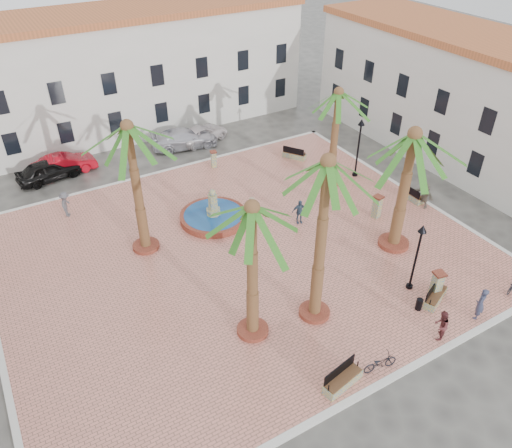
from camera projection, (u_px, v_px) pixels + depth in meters
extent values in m
plane|color=#56544F|center=(241.00, 252.00, 28.63)|extent=(120.00, 120.00, 0.00)
cube|color=tan|center=(241.00, 251.00, 28.59)|extent=(26.00, 22.00, 0.15)
cube|color=silver|center=(168.00, 170.00, 36.37)|extent=(26.30, 0.30, 0.16)
cube|color=silver|center=(368.00, 391.00, 20.80)|extent=(26.30, 0.30, 0.16)
cube|color=silver|center=(408.00, 191.00, 33.95)|extent=(0.30, 22.30, 0.16)
cube|color=silver|center=(121.00, 75.00, 40.20)|extent=(30.00, 7.00, 9.00)
cube|color=#BD6133|center=(111.00, 13.00, 37.48)|extent=(30.40, 7.40, 0.50)
cube|color=black|center=(12.00, 144.00, 35.19)|extent=(1.00, 0.12, 1.60)
cube|color=black|center=(66.00, 132.00, 36.74)|extent=(1.00, 0.12, 1.60)
cube|color=black|center=(116.00, 122.00, 38.29)|extent=(1.00, 0.12, 1.60)
cube|color=black|center=(161.00, 112.00, 39.83)|extent=(1.00, 0.12, 1.60)
cube|color=black|center=(204.00, 104.00, 41.38)|extent=(1.00, 0.12, 1.60)
cube|color=black|center=(243.00, 95.00, 42.93)|extent=(1.00, 0.12, 1.60)
cube|color=black|center=(280.00, 88.00, 44.48)|extent=(1.00, 0.12, 1.60)
cube|color=black|center=(56.00, 93.00, 35.02)|extent=(1.00, 0.12, 1.60)
cube|color=black|center=(109.00, 84.00, 36.57)|extent=(1.00, 0.12, 1.60)
cube|color=black|center=(157.00, 75.00, 38.11)|extent=(1.00, 0.12, 1.60)
cube|color=black|center=(202.00, 67.00, 39.66)|extent=(1.00, 0.12, 1.60)
cube|color=black|center=(243.00, 60.00, 41.21)|extent=(1.00, 0.12, 1.60)
cube|color=black|center=(281.00, 54.00, 42.76)|extent=(1.00, 0.12, 1.60)
cube|color=silver|center=(470.00, 104.00, 35.86)|extent=(7.00, 26.00, 8.50)
cube|color=#BD6133|center=(486.00, 39.00, 33.28)|extent=(7.40, 26.40, 0.50)
cube|color=black|center=(476.00, 164.00, 32.74)|extent=(0.12, 1.00, 1.60)
cube|color=black|center=(433.00, 142.00, 35.36)|extent=(0.12, 1.00, 1.60)
cube|color=black|center=(396.00, 124.00, 37.99)|extent=(0.12, 1.00, 1.60)
cube|color=black|center=(364.00, 108.00, 40.62)|extent=(0.12, 1.00, 1.60)
cube|color=black|center=(336.00, 94.00, 43.25)|extent=(0.12, 1.00, 1.60)
cube|color=black|center=(488.00, 121.00, 31.02)|extent=(0.12, 1.00, 1.60)
cube|color=black|center=(442.00, 102.00, 33.64)|extent=(0.12, 1.00, 1.60)
cube|color=black|center=(403.00, 85.00, 36.27)|extent=(0.12, 1.00, 1.60)
cube|color=black|center=(369.00, 71.00, 38.90)|extent=(0.12, 1.00, 1.60)
cube|color=black|center=(340.00, 59.00, 41.53)|extent=(0.12, 1.00, 1.60)
cylinder|color=brown|center=(214.00, 217.00, 30.95)|extent=(4.18, 4.18, 0.40)
cylinder|color=#194C8C|center=(214.00, 214.00, 30.85)|extent=(3.68, 3.68, 0.06)
cylinder|color=gray|center=(213.00, 214.00, 30.84)|extent=(0.90, 0.90, 0.80)
cylinder|color=gray|center=(213.00, 203.00, 30.38)|extent=(0.60, 0.60, 1.19)
sphere|color=gray|center=(212.00, 193.00, 29.95)|extent=(0.44, 0.44, 0.44)
cylinder|color=brown|center=(146.00, 246.00, 28.66)|extent=(1.53, 1.53, 0.23)
cylinder|color=brown|center=(137.00, 190.00, 26.51)|extent=(0.50, 0.50, 7.30)
sphere|color=brown|center=(127.00, 126.00, 24.41)|extent=(0.67, 0.67, 0.67)
cylinder|color=brown|center=(253.00, 330.00, 23.38)|extent=(1.49, 1.49, 0.22)
cylinder|color=brown|center=(252.00, 273.00, 21.38)|extent=(0.48, 0.48, 6.74)
sphere|color=brown|center=(252.00, 207.00, 19.45)|extent=(0.65, 0.65, 0.65)
cylinder|color=brown|center=(314.00, 312.00, 24.33)|extent=(1.51, 1.51, 0.23)
cylinder|color=brown|center=(321.00, 244.00, 21.92)|extent=(0.49, 0.49, 8.15)
sphere|color=brown|center=(328.00, 161.00, 19.58)|extent=(0.66, 0.66, 0.66)
cylinder|color=brown|center=(393.00, 243.00, 28.86)|extent=(1.75, 1.75, 0.26)
cylinder|color=brown|center=(404.00, 191.00, 26.85)|extent=(0.57, 0.57, 6.74)
sphere|color=brown|center=(415.00, 134.00, 24.92)|extent=(0.77, 0.77, 0.77)
cylinder|color=brown|center=(330.00, 180.00, 34.84)|extent=(1.47, 1.47, 0.22)
cylinder|color=brown|center=(334.00, 138.00, 32.98)|extent=(0.48, 0.48, 6.26)
sphere|color=brown|center=(339.00, 92.00, 31.18)|extent=(0.64, 0.64, 0.64)
cube|color=gray|center=(343.00, 382.00, 20.85)|extent=(2.02, 0.95, 0.43)
cube|color=#56351E|center=(343.00, 378.00, 20.70)|extent=(1.91, 0.88, 0.06)
cube|color=black|center=(340.00, 370.00, 20.68)|extent=(1.81, 0.40, 0.54)
cylinder|color=black|center=(329.00, 388.00, 20.13)|extent=(0.05, 0.05, 0.32)
cylinder|color=black|center=(358.00, 364.00, 21.12)|extent=(0.05, 0.05, 0.32)
cube|color=gray|center=(435.00, 298.00, 25.01)|extent=(1.91, 1.23, 0.41)
cube|color=#56351E|center=(436.00, 294.00, 24.87)|extent=(1.80, 1.14, 0.06)
cube|color=black|center=(433.00, 288.00, 24.83)|extent=(1.62, 0.72, 0.51)
cylinder|color=black|center=(430.00, 302.00, 24.23)|extent=(0.05, 0.05, 0.31)
cylinder|color=black|center=(443.00, 283.00, 25.37)|extent=(0.05, 0.05, 0.31)
cube|color=gray|center=(411.00, 196.00, 32.94)|extent=(0.57, 1.79, 0.40)
cube|color=#56351E|center=(412.00, 193.00, 32.81)|extent=(0.51, 1.69, 0.06)
cube|color=black|center=(410.00, 191.00, 32.57)|extent=(0.07, 1.69, 0.50)
cylinder|color=black|center=(422.00, 198.00, 32.14)|extent=(0.05, 0.05, 0.30)
cylinder|color=black|center=(403.00, 186.00, 33.34)|extent=(0.05, 0.05, 0.30)
cube|color=gray|center=(294.00, 155.00, 37.73)|extent=(1.43, 1.79, 0.40)
cube|color=#56351E|center=(294.00, 153.00, 37.60)|extent=(1.34, 1.68, 0.06)
cube|color=black|center=(293.00, 151.00, 37.28)|extent=(0.96, 1.43, 0.49)
cylinder|color=black|center=(305.00, 154.00, 37.22)|extent=(0.05, 0.05, 0.30)
cylinder|color=black|center=(284.00, 149.00, 37.84)|extent=(0.05, 0.05, 0.30)
cylinder|color=black|center=(409.00, 286.00, 25.90)|extent=(0.35, 0.35, 0.16)
cylinder|color=black|center=(416.00, 260.00, 24.88)|extent=(0.12, 0.12, 3.51)
cone|color=black|center=(423.00, 229.00, 23.79)|extent=(0.43, 0.43, 0.39)
sphere|color=beige|center=(422.00, 231.00, 23.87)|extent=(0.23, 0.23, 0.23)
cylinder|color=black|center=(355.00, 174.00, 35.58)|extent=(0.38, 0.38, 0.17)
cylinder|color=black|center=(358.00, 150.00, 34.48)|extent=(0.13, 0.13, 3.81)
cone|color=black|center=(362.00, 122.00, 33.29)|extent=(0.47, 0.47, 0.42)
sphere|color=beige|center=(361.00, 124.00, 33.38)|extent=(0.25, 0.25, 0.25)
cube|color=gray|center=(437.00, 285.00, 25.00)|extent=(0.52, 0.52, 1.43)
cube|color=brown|center=(440.00, 274.00, 24.56)|extent=(0.64, 0.64, 0.11)
cube|color=gray|center=(214.00, 160.00, 36.34)|extent=(0.43, 0.43, 1.17)
cube|color=brown|center=(213.00, 152.00, 35.98)|extent=(0.53, 0.53, 0.09)
cube|color=gray|center=(377.00, 207.00, 30.90)|extent=(0.52, 0.52, 1.41)
cube|color=brown|center=(379.00, 197.00, 30.46)|extent=(0.64, 0.64, 0.11)
cylinder|color=black|center=(419.00, 304.00, 24.47)|extent=(0.32, 0.32, 0.63)
imported|color=#33364F|center=(480.00, 304.00, 23.69)|extent=(0.76, 0.65, 1.77)
imported|color=black|center=(380.00, 363.00, 21.41)|extent=(1.67, 0.80, 0.84)
imported|color=#562325|center=(441.00, 325.00, 22.67)|extent=(0.96, 0.88, 1.59)
imported|color=#9E8568|center=(252.00, 209.00, 30.63)|extent=(0.85, 0.63, 1.58)
imported|color=#33475D|center=(299.00, 212.00, 30.35)|extent=(1.01, 0.65, 1.59)
imported|color=#515056|center=(66.00, 204.00, 30.95)|extent=(1.01, 1.24, 1.68)
imported|color=#6C6356|center=(425.00, 195.00, 31.84)|extent=(0.51, 1.56, 1.68)
imported|color=black|center=(49.00, 170.00, 35.04)|extent=(4.61, 2.42, 1.50)
imported|color=#A40714|center=(64.00, 164.00, 35.79)|extent=(4.44, 1.66, 1.45)
imported|color=silver|center=(184.00, 138.00, 39.25)|extent=(5.48, 2.99, 1.50)
imported|color=silver|center=(202.00, 134.00, 40.28)|extent=(4.90, 3.15, 1.26)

